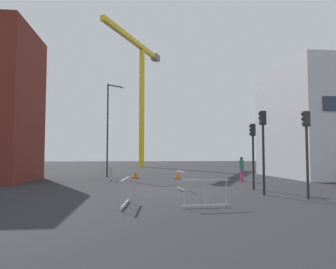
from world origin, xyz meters
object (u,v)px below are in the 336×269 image
object	(u,v)px
traffic_light_island	(263,139)
pedestrian_walking	(242,167)
traffic_cone_striped	(136,175)
construction_crane	(140,81)
streetlamp_tall	(109,123)
traffic_light_crosswalk	(307,140)
traffic_cone_orange	(177,175)
traffic_light_corner	(253,145)

from	to	relation	value
traffic_light_island	pedestrian_walking	bearing A→B (deg)	79.14
traffic_cone_striped	construction_crane	bearing A→B (deg)	88.51
construction_crane	traffic_cone_striped	bearing A→B (deg)	-91.49
streetlamp_tall	traffic_cone_striped	size ratio (longest dim) A/B	13.24
construction_crane	traffic_light_crosswalk	size ratio (longest dim) A/B	5.17
traffic_cone_orange	traffic_light_corner	bearing A→B (deg)	-69.17
traffic_light_corner	traffic_light_island	world-z (taller)	traffic_light_island
construction_crane	traffic_light_crosswalk	xyz separation A→B (m)	(7.15, -38.94, -11.50)
streetlamp_tall	traffic_light_corner	xyz separation A→B (m)	(9.17, -11.31, -2.33)
construction_crane	traffic_cone_orange	world-z (taller)	construction_crane
traffic_light_corner	pedestrian_walking	bearing A→B (deg)	78.34
construction_crane	traffic_light_island	distance (m)	39.49
traffic_light_island	pedestrian_walking	size ratio (longest dim) A/B	2.27
construction_crane	traffic_cone_striped	world-z (taller)	construction_crane
streetlamp_tall	traffic_light_island	world-z (taller)	streetlamp_tall
traffic_light_corner	pedestrian_walking	size ratio (longest dim) A/B	2.05
traffic_light_crosswalk	traffic_cone_orange	world-z (taller)	traffic_light_crosswalk
streetlamp_tall	traffic_cone_orange	world-z (taller)	streetlamp_tall
traffic_light_corner	pedestrian_walking	distance (m)	5.65
construction_crane	pedestrian_walking	world-z (taller)	construction_crane
traffic_light_corner	pedestrian_walking	xyz separation A→B (m)	(1.10, 5.35, -1.48)
streetlamp_tall	traffic_light_crosswalk	world-z (taller)	streetlamp_tall
construction_crane	pedestrian_walking	distance (m)	33.14
traffic_light_corner	traffic_light_crosswalk	distance (m)	4.15
traffic_cone_striped	traffic_light_island	bearing A→B (deg)	-61.76
traffic_light_corner	traffic_light_island	size ratio (longest dim) A/B	0.90
streetlamp_tall	traffic_light_crosswalk	xyz separation A→B (m)	(10.21, -15.32, -2.20)
traffic_light_corner	traffic_light_crosswalk	world-z (taller)	traffic_light_crosswalk
streetlamp_tall	pedestrian_walking	world-z (taller)	streetlamp_tall
traffic_cone_orange	streetlamp_tall	bearing A→B (deg)	155.85
traffic_light_corner	traffic_cone_striped	bearing A→B (deg)	125.75
streetlamp_tall	traffic_light_island	bearing A→B (deg)	-57.50
traffic_light_crosswalk	traffic_cone_orange	bearing A→B (deg)	108.87
traffic_light_island	traffic_cone_orange	size ratio (longest dim) A/B	6.88
streetlamp_tall	pedestrian_walking	xyz separation A→B (m)	(10.27, -5.96, -3.80)
streetlamp_tall	traffic_cone_orange	bearing A→B (deg)	-24.15
traffic_light_corner	traffic_cone_striped	xyz separation A→B (m)	(-6.77, 9.41, -2.27)
construction_crane	pedestrian_walking	xyz separation A→B (m)	(7.21, -29.57, -13.10)
construction_crane	traffic_light_crosswalk	distance (m)	41.22
traffic_light_corner	traffic_cone_striped	distance (m)	11.81
pedestrian_walking	traffic_cone_striped	distance (m)	8.90
streetlamp_tall	traffic_light_island	distance (m)	16.46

